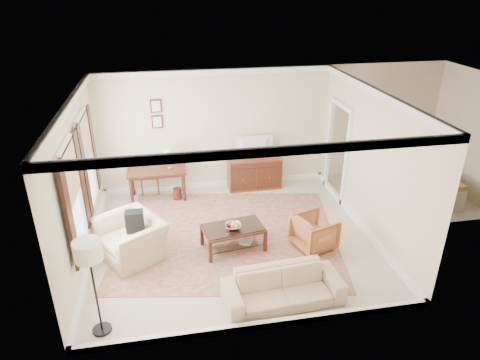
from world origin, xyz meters
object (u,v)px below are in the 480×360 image
object	(u,v)px
club_armchair	(130,232)
writing_desk	(157,174)
sideboard	(254,173)
tv	(255,141)
sofa	(283,283)
coffee_table	(233,232)
striped_armchair	(314,231)

from	to	relation	value
club_armchair	writing_desk	bearing A→B (deg)	135.25
sideboard	tv	world-z (taller)	tv
tv	sofa	bearing A→B (deg)	84.24
coffee_table	club_armchair	bearing A→B (deg)	177.07
tv	club_armchair	xyz separation A→B (m)	(-2.85, -2.43, -0.72)
striped_armchair	club_armchair	xyz separation A→B (m)	(-3.44, 0.32, 0.15)
writing_desk	sideboard	world-z (taller)	sideboard
writing_desk	striped_armchair	world-z (taller)	writing_desk
coffee_table	striped_armchair	bearing A→B (deg)	-8.27
sideboard	coffee_table	xyz separation A→B (m)	(-0.95, -2.55, -0.03)
sideboard	club_armchair	bearing A→B (deg)	-139.35
tv	striped_armchair	world-z (taller)	tv
tv	club_armchair	world-z (taller)	tv
striped_armchair	sofa	distance (m)	1.73
tv	club_armchair	distance (m)	3.82
writing_desk	coffee_table	xyz separation A→B (m)	(1.39, -2.39, -0.26)
tv	coffee_table	world-z (taller)	tv
striped_armchair	sofa	size ratio (longest dim) A/B	0.38
club_armchair	sofa	xyz separation A→B (m)	(2.43, -1.72, -0.14)
tv	striped_armchair	distance (m)	2.94
sideboard	tv	xyz separation A→B (m)	(0.00, -0.02, 0.84)
striped_armchair	club_armchair	world-z (taller)	club_armchair
coffee_table	sofa	bearing A→B (deg)	-71.83
writing_desk	striped_armchair	xyz separation A→B (m)	(2.93, -2.61, -0.26)
sofa	coffee_table	bearing A→B (deg)	104.17
writing_desk	tv	bearing A→B (deg)	3.40
writing_desk	tv	distance (m)	2.42
tv	coffee_table	size ratio (longest dim) A/B	0.72
tv	coffee_table	distance (m)	2.84
tv	club_armchair	bearing A→B (deg)	40.42
sideboard	tv	size ratio (longest dim) A/B	1.46
writing_desk	striped_armchair	size ratio (longest dim) A/B	1.85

